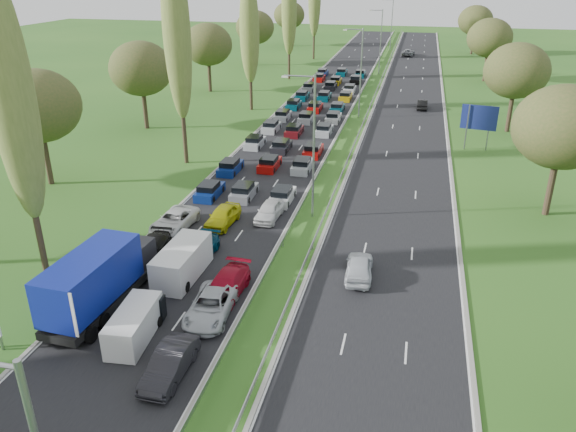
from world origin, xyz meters
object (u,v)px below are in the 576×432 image
Objects in this scene: white_van_rear at (184,260)px; direction_sign at (479,120)px; near_car_2 at (174,221)px; blue_lorry at (100,278)px; white_van_front at (136,323)px; near_car_3 at (151,248)px.

direction_sign is at bearing 59.22° from white_van_rear.
blue_lorry is at bearing -84.71° from near_car_2.
near_car_2 is 0.94× the size of white_van_rear.
direction_sign is at bearing 58.02° from white_van_front.
white_van_rear is 1.09× the size of direction_sign.
blue_lorry is at bearing -123.29° from white_van_rear.
white_van_front is 7.25m from white_van_rear.
near_car_3 is 0.48× the size of blue_lorry.
near_car_3 is 9.91m from white_van_front.
white_van_front is 47.16m from direction_sign.
near_car_3 is at bearing -83.34° from near_car_2.
blue_lorry is 1.86× the size of direction_sign.
white_van_rear reaches higher than near_car_3.
white_van_front is (3.74, -14.00, 0.20)m from near_car_2.
white_van_front is at bearing -72.84° from near_car_3.
near_car_2 is at bearing 119.79° from white_van_rear.
direction_sign reaches higher than white_van_front.
white_van_rear is at bearing 58.93° from blue_lorry.
near_car_2 is 1.03× the size of direction_sign.
white_van_front is (3.51, -9.27, 0.27)m from near_car_3.
blue_lorry reaches higher than white_van_front.
white_van_rear is 40.90m from direction_sign.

